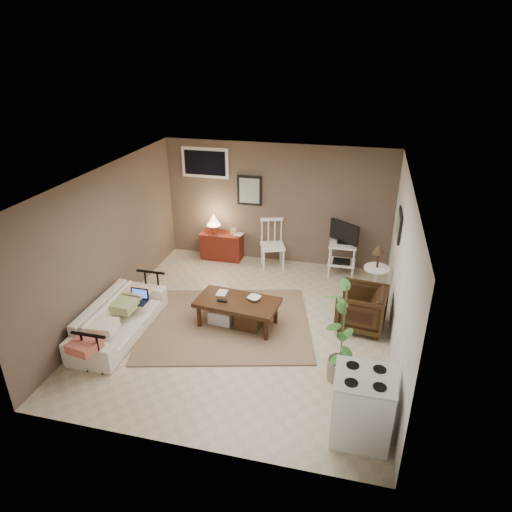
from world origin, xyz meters
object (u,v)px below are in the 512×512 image
(tv_stand, at_px, (343,248))
(stove, at_px, (362,406))
(spindle_chair, at_px, (272,246))
(red_console, at_px, (221,243))
(armchair, at_px, (361,306))
(potted_plant, at_px, (343,330))
(sofa, at_px, (118,313))
(side_table, at_px, (377,266))
(coffee_table, at_px, (237,311))

(tv_stand, xyz_separation_m, stove, (0.50, -3.99, -0.15))
(spindle_chair, height_order, stove, spindle_chair)
(red_console, bearing_deg, spindle_chair, -8.74)
(red_console, distance_m, stove, 5.11)
(armchair, height_order, stove, stove)
(spindle_chair, height_order, potted_plant, potted_plant)
(red_console, bearing_deg, sofa, -102.95)
(sofa, height_order, armchair, sofa)
(sofa, distance_m, side_table, 4.23)
(red_console, distance_m, tv_stand, 2.49)
(red_console, relative_size, armchair, 1.31)
(armchair, bearing_deg, red_console, -116.29)
(coffee_table, relative_size, armchair, 1.82)
(potted_plant, bearing_deg, sofa, 175.83)
(tv_stand, distance_m, stove, 4.02)
(spindle_chair, height_order, armchair, spindle_chair)
(side_table, distance_m, potted_plant, 2.16)
(coffee_table, bearing_deg, red_console, 113.29)
(spindle_chair, xyz_separation_m, potted_plant, (1.55, -3.04, 0.30))
(armchair, height_order, potted_plant, potted_plant)
(coffee_table, height_order, spindle_chair, spindle_chair)
(spindle_chair, xyz_separation_m, side_table, (1.98, -0.93, 0.24))
(sofa, xyz_separation_m, spindle_chair, (1.80, 2.80, 0.09))
(potted_plant, bearing_deg, coffee_table, 152.05)
(spindle_chair, height_order, side_table, side_table)
(tv_stand, bearing_deg, sofa, -138.35)
(potted_plant, bearing_deg, stove, -72.22)
(coffee_table, xyz_separation_m, red_console, (-1.00, 2.33, 0.06))
(potted_plant, bearing_deg, red_console, 129.71)
(armchair, bearing_deg, potted_plant, -2.84)
(tv_stand, xyz_separation_m, potted_plant, (0.20, -3.05, 0.19))
(sofa, relative_size, spindle_chair, 1.91)
(side_table, bearing_deg, spindle_chair, 154.82)
(side_table, bearing_deg, stove, -92.34)
(sofa, height_order, red_console, red_console)
(sofa, bearing_deg, tv_stand, -48.35)
(stove, bearing_deg, side_table, 87.66)
(potted_plant, bearing_deg, tv_stand, 93.68)
(sofa, bearing_deg, potted_plant, -94.17)
(red_console, relative_size, stove, 1.13)
(sofa, relative_size, tv_stand, 1.75)
(tv_stand, xyz_separation_m, armchair, (0.42, -1.73, -0.20))
(coffee_table, xyz_separation_m, armchair, (1.89, 0.44, 0.10))
(coffee_table, bearing_deg, tv_stand, 55.85)
(coffee_table, distance_m, side_table, 2.46)
(sofa, relative_size, potted_plant, 1.32)
(armchair, relative_size, stove, 0.86)
(red_console, bearing_deg, side_table, -19.60)
(coffee_table, relative_size, red_console, 1.39)
(coffee_table, height_order, stove, stove)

